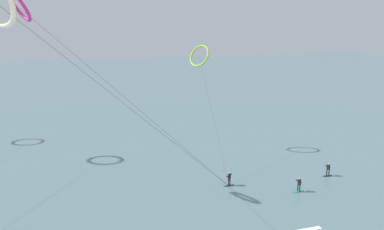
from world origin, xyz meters
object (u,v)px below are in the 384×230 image
at_px(surfer_emerald, 299,186).
at_px(surfer_charcoal, 328,170).
at_px(surfer_navy, 229,180).
at_px(kite_magenta, 20,7).
at_px(kite_lime, 199,56).

relative_size(surfer_emerald, surfer_charcoal, 1.00).
distance_m(surfer_emerald, surfer_charcoal, 6.50).
bearing_deg(surfer_charcoal, surfer_navy, -118.46).
xyz_separation_m(surfer_charcoal, kite_magenta, (-33.15, 5.67, 18.99)).
bearing_deg(kite_lime, kite_magenta, -96.84).
height_order(surfer_navy, kite_magenta, kite_magenta).
height_order(surfer_navy, kite_lime, kite_lime).
bearing_deg(surfer_charcoal, surfer_emerald, -89.58).
height_order(surfer_charcoal, kite_magenta, kite_magenta).
relative_size(surfer_charcoal, kite_lime, 0.11).
bearing_deg(kite_lime, surfer_emerald, -10.17).
bearing_deg(kite_lime, surfer_charcoal, 10.26).
relative_size(surfer_navy, kite_magenta, 0.08).
xyz_separation_m(surfer_emerald, surfer_charcoal, (6.00, 2.49, 0.00)).
xyz_separation_m(surfer_emerald, surfer_navy, (-6.70, 3.90, 0.00)).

